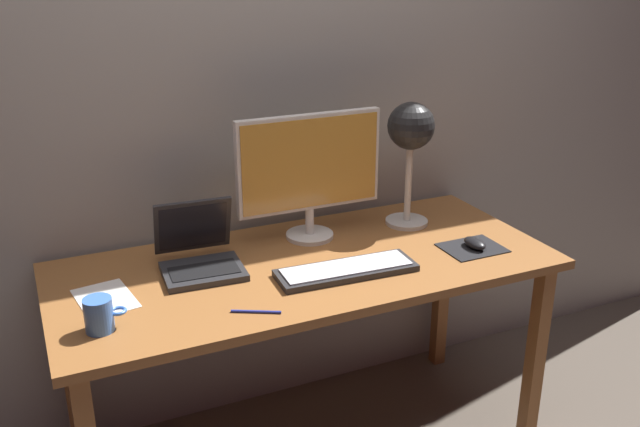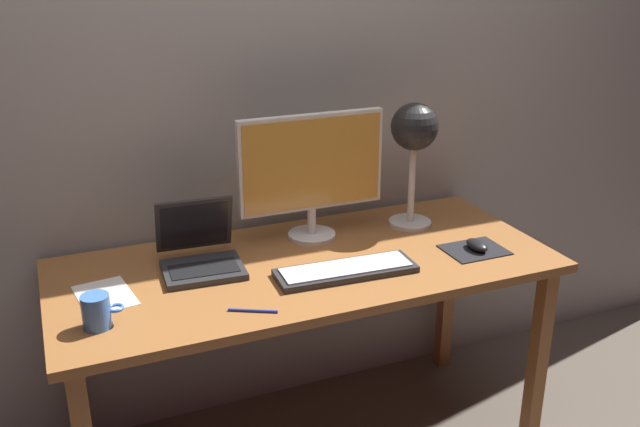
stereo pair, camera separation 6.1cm
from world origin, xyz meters
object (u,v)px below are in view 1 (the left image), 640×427
object	(u,v)px
monitor	(309,168)
laptop	(198,249)
coffee_mug	(99,315)
keyboard_main	(346,270)
mouse	(475,243)
pen	(256,312)
desk_lamp	(411,135)

from	to	relation	value
monitor	laptop	bearing A→B (deg)	-170.17
laptop	coffee_mug	xyz separation A→B (m)	(-0.34, -0.28, -0.01)
keyboard_main	laptop	xyz separation A→B (m)	(-0.40, 0.24, 0.05)
coffee_mug	mouse	bearing A→B (deg)	1.52
keyboard_main	pen	size ratio (longest dim) A/B	3.19
mouse	desk_lamp	bearing A→B (deg)	107.29
laptop	pen	distance (m)	0.37
monitor	laptop	size ratio (longest dim) A/B	1.80
monitor	keyboard_main	bearing A→B (deg)	-92.25
mouse	pen	world-z (taller)	mouse
monitor	mouse	bearing A→B (deg)	-34.35
laptop	desk_lamp	world-z (taller)	desk_lamp
keyboard_main	desk_lamp	bearing A→B (deg)	36.18
monitor	laptop	xyz separation A→B (m)	(-0.41, -0.07, -0.19)
laptop	desk_lamp	distance (m)	0.84
monitor	mouse	world-z (taller)	monitor
mouse	keyboard_main	bearing A→B (deg)	179.14
monitor	laptop	distance (m)	0.46
monitor	desk_lamp	world-z (taller)	desk_lamp
monitor	laptop	world-z (taller)	monitor
keyboard_main	pen	xyz separation A→B (m)	(-0.34, -0.12, -0.01)
mouse	laptop	bearing A→B (deg)	164.38
desk_lamp	pen	world-z (taller)	desk_lamp
laptop	mouse	xyz separation A→B (m)	(0.88, -0.25, -0.04)
desk_lamp	coffee_mug	bearing A→B (deg)	-164.08
desk_lamp	pen	bearing A→B (deg)	-150.95
desk_lamp	monitor	bearing A→B (deg)	175.78
monitor	coffee_mug	world-z (taller)	monitor
monitor	keyboard_main	size ratio (longest dim) A/B	1.14
laptop	coffee_mug	size ratio (longest dim) A/B	2.56
pen	coffee_mug	bearing A→B (deg)	168.71
keyboard_main	mouse	xyz separation A→B (m)	(0.48, -0.01, 0.01)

